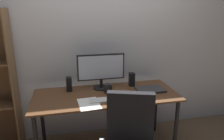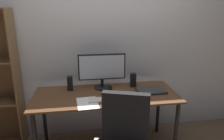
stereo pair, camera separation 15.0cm
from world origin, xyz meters
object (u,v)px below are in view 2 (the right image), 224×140
laptop (151,90)px  speaker_right (133,80)px  desk (106,101)px  coffee_mug (108,88)px  mouse (122,97)px  speaker_left (70,83)px  monitor (102,69)px  keyboard (102,100)px

laptop → speaker_right: size_ratio=1.88×
desk → coffee_mug: coffee_mug is taller
mouse → speaker_right: bearing=55.4°
laptop → speaker_right: (-0.17, 0.19, 0.07)m
speaker_right → mouse: bearing=-120.7°
desk → speaker_left: size_ratio=9.55×
speaker_left → coffee_mug: bearing=-19.6°
speaker_left → mouse: bearing=-30.8°
mouse → laptop: mouse is taller
speaker_left → desk: bearing=-25.0°
monitor → mouse: (0.18, -0.34, -0.23)m
desk → speaker_right: speaker_right is taller
laptop → speaker_left: 0.96m
laptop → desk: bearing=178.1°
coffee_mug → laptop: size_ratio=0.34×
coffee_mug → speaker_left: speaker_left is taller
keyboard → mouse: mouse is taller
keyboard → speaker_right: speaker_right is taller
speaker_right → speaker_left: bearing=180.0°
speaker_left → speaker_right: bearing=0.0°
desk → monitor: bearing=95.7°
desk → coffee_mug: size_ratio=15.13×
desk → monitor: (-0.02, 0.20, 0.33)m
desk → monitor: 0.38m
desk → coffee_mug: 0.15m
monitor → laptop: monitor is taller
desk → speaker_right: size_ratio=9.55×
keyboard → desk: bearing=72.0°
monitor → laptop: 0.63m
laptop → keyboard: bearing=-166.3°
keyboard → speaker_left: (-0.35, 0.35, 0.08)m
mouse → speaker_right: size_ratio=0.56×
desk → speaker_left: 0.48m
coffee_mug → speaker_left: (-0.43, 0.15, 0.03)m
desk → keyboard: bearing=-108.7°
laptop → speaker_left: (-0.94, 0.19, 0.07)m
keyboard → coffee_mug: 0.22m
keyboard → coffee_mug: bearing=68.8°
monitor → desk: bearing=-84.3°
desk → speaker_left: bearing=155.0°
keyboard → coffee_mug: (0.08, 0.20, 0.04)m
laptop → speaker_right: 0.26m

